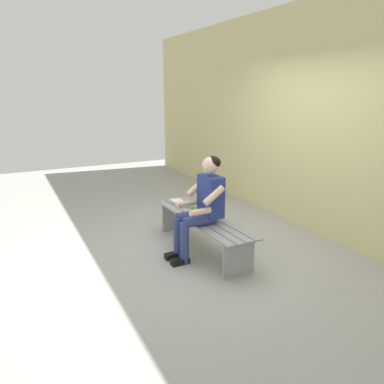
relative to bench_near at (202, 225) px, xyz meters
name	(u,v)px	position (x,y,z in m)	size (l,w,h in m)	color
ground_plane	(104,235)	(1.11, 1.00, -0.36)	(10.00, 7.00, 0.04)	#9E9E99
brick_wall	(294,117)	(0.50, -1.84, 1.26)	(9.50, 0.24, 3.19)	#D1C684
bench_near	(202,225)	(0.00, 0.00, 0.00)	(1.85, 0.49, 0.44)	gray
person_seated	(202,203)	(-0.16, 0.10, 0.34)	(0.50, 0.69, 1.24)	navy
apple	(193,207)	(0.33, -0.04, 0.13)	(0.07, 0.07, 0.07)	#72B738
book_open	(180,203)	(0.65, 0.01, 0.11)	(0.42, 0.17, 0.02)	white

